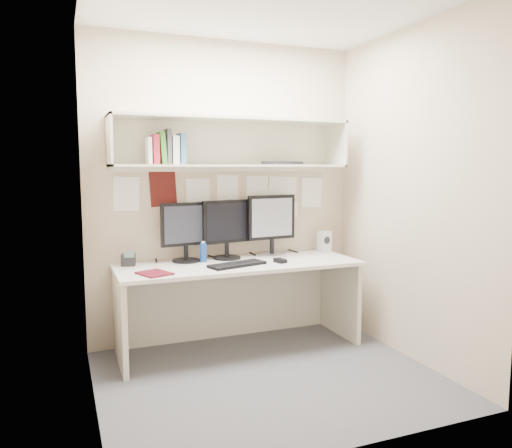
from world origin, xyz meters
name	(u,v)px	position (x,y,z in m)	size (l,w,h in m)	color
floor	(269,378)	(0.00, 0.00, 0.00)	(2.40, 2.00, 0.01)	#49494E
ceiling	(271,3)	(0.00, 0.00, 2.60)	(2.40, 2.00, 0.01)	silver
wall_back	(225,192)	(0.00, 1.00, 1.30)	(2.40, 0.02, 2.60)	#BEAB91
wall_front	(347,210)	(0.00, -1.00, 1.30)	(2.40, 0.02, 2.60)	#BEAB91
wall_left	(88,203)	(-1.20, 0.00, 1.30)	(0.02, 2.00, 2.60)	#BEAB91
wall_right	(411,195)	(1.20, 0.00, 1.30)	(0.02, 2.00, 2.60)	#BEAB91
desk	(239,306)	(0.00, 0.65, 0.37)	(2.00, 0.70, 0.73)	silver
overhead_hutch	(230,143)	(0.00, 0.86, 1.72)	(2.00, 0.38, 0.40)	beige
pinned_papers	(226,198)	(0.00, 0.99, 1.25)	(1.92, 0.01, 0.48)	white
monitor_left	(185,230)	(-0.39, 0.87, 1.00)	(0.43, 0.23, 0.49)	black
monitor_center	(226,227)	(-0.04, 0.87, 1.00)	(0.44, 0.24, 0.51)	black
monitor_right	(272,223)	(0.39, 0.87, 1.02)	(0.47, 0.26, 0.54)	#A5A5AA
keyboard	(237,265)	(-0.06, 0.53, 0.74)	(0.47, 0.17, 0.02)	black
mouse	(280,261)	(0.32, 0.53, 0.75)	(0.07, 0.11, 0.03)	black
speaker	(324,241)	(0.92, 0.86, 0.83)	(0.11, 0.12, 0.20)	#BCBCB7
blue_bottle	(203,252)	(-0.26, 0.79, 0.81)	(0.06, 0.06, 0.17)	navy
maroon_notebook	(154,273)	(-0.73, 0.46, 0.74)	(0.20, 0.24, 0.01)	#500D17
desk_phone	(128,260)	(-0.87, 0.86, 0.78)	(0.13, 0.12, 0.13)	black
book_stack	(166,149)	(-0.56, 0.81, 1.66)	(0.30, 0.17, 0.28)	white
hutch_tray	(283,163)	(0.47, 0.82, 1.55)	(0.38, 0.15, 0.03)	black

